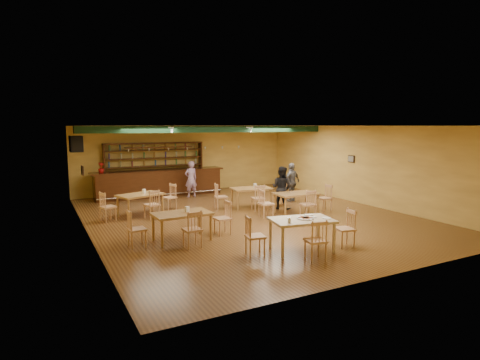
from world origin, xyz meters
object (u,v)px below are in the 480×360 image
dining_table_c (182,227)px  near_table (302,235)px  dining_table_a (141,204)px  dining_table_d (296,203)px  patron_right_a (281,188)px  patron_bar (191,179)px  dining_table_b (251,197)px  bar_counter (159,183)px

dining_table_c → near_table: 3.13m
dining_table_a → dining_table_d: dining_table_d is taller
dining_table_a → patron_right_a: bearing=-33.8°
dining_table_c → dining_table_d: 4.71m
patron_right_a → dining_table_a: bearing=44.9°
near_table → patron_bar: 8.19m
dining_table_d → dining_table_c: bearing=-162.1°
dining_table_a → patron_bar: size_ratio=0.95×
dining_table_c → dining_table_d: size_ratio=1.02×
dining_table_d → patron_bar: patron_bar is taller
dining_table_b → patron_right_a: bearing=-36.1°
dining_table_b → dining_table_d: dining_table_d is taller
bar_counter → patron_bar: 1.41m
dining_table_a → patron_right_a: (4.78, -1.35, 0.41)m
dining_table_a → patron_right_a: size_ratio=0.93×
dining_table_a → patron_bar: bearing=24.3°
bar_counter → near_table: (0.89, -9.01, -0.17)m
dining_table_b → dining_table_c: size_ratio=0.97×
bar_counter → dining_table_a: size_ratio=3.89×
bar_counter → patron_bar: patron_bar is taller
dining_table_a → patron_right_a: 4.98m
dining_table_c → patron_right_a: 5.04m
dining_table_a → near_table: near_table is taller
dining_table_c → patron_bar: 6.52m
dining_table_a → patron_right_a: patron_right_a is taller
dining_table_c → near_table: (2.26, -2.17, 0.02)m
dining_table_d → patron_bar: (-2.04, 4.76, 0.40)m
dining_table_b → patron_right_a: patron_right_a is taller
dining_table_a → dining_table_d: 5.29m
dining_table_b → dining_table_c: dining_table_c is taller
dining_table_b → patron_right_a: size_ratio=0.93×
dining_table_c → near_table: near_table is taller
near_table → patron_bar: size_ratio=0.96×
dining_table_d → dining_table_b: bearing=117.6°
dining_table_b → patron_bar: 3.31m
dining_table_a → dining_table_d: (4.78, -2.27, 0.00)m
dining_table_a → dining_table_c: bearing=-104.0°
near_table → patron_right_a: (2.27, 4.34, 0.38)m
patron_right_a → near_table: bearing=123.0°
patron_bar → patron_right_a: patron_right_a is taller
dining_table_a → bar_counter: bearing=46.0°
dining_table_c → bar_counter: bearing=76.7°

